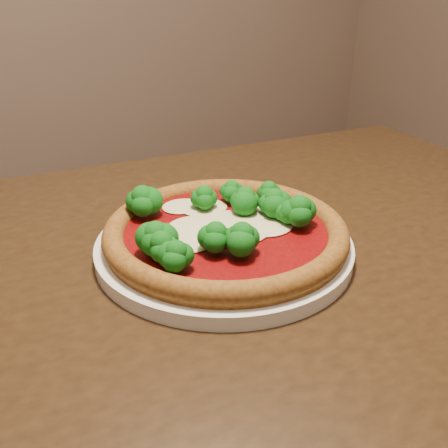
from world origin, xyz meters
TOP-DOWN VIEW (x-y plane):
  - dining_table at (-0.04, 0.16)m, footprint 1.32×0.97m
  - plate at (-0.02, 0.18)m, footprint 0.32×0.32m
  - pizza at (-0.02, 0.18)m, footprint 0.31×0.31m

SIDE VIEW (x-z plane):
  - dining_table at x=-0.04m, z-range 0.28..1.03m
  - plate at x=-0.02m, z-range 0.75..0.77m
  - pizza at x=-0.02m, z-range 0.75..0.82m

